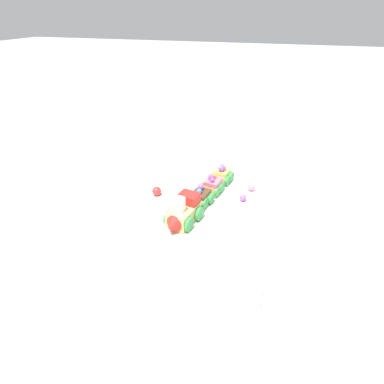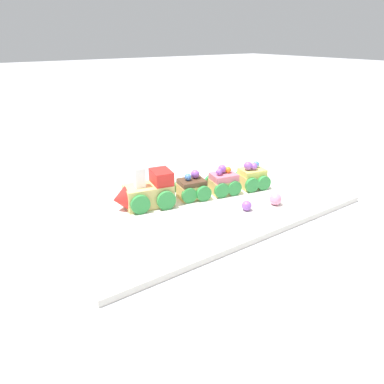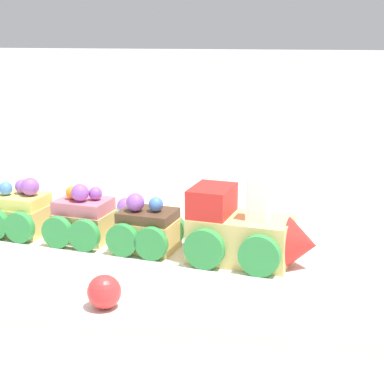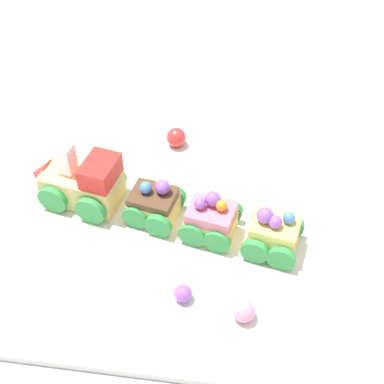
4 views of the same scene
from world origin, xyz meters
name	(u,v)px [view 2 (image 2 of 4)]	position (x,y,z in m)	size (l,w,h in m)	color
ground_plane	(197,205)	(0.00, 0.00, 0.00)	(10.00, 10.00, 0.00)	#B2B2B7
display_board	(197,203)	(0.00, 0.00, 0.01)	(0.61, 0.38, 0.01)	white
cake_train_locomotive	(145,193)	(0.10, -0.04, 0.04)	(0.13, 0.09, 0.09)	#E5C675
cake_car_chocolate	(192,188)	(0.00, -0.02, 0.03)	(0.08, 0.07, 0.06)	#E5C675
cake_car_strawberry	(222,182)	(-0.07, 0.00, 0.04)	(0.08, 0.07, 0.06)	#E5C675
cake_car_lemon	(252,177)	(-0.15, 0.01, 0.04)	(0.08, 0.07, 0.06)	#E5C675
gumball_red	(161,173)	(-0.01, -0.16, 0.03)	(0.03, 0.03, 0.03)	red
gumball_pink	(276,199)	(-0.12, 0.11, 0.02)	(0.03, 0.03, 0.03)	pink
gumball_purple	(247,206)	(-0.05, 0.10, 0.02)	(0.02, 0.02, 0.02)	#9956C6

